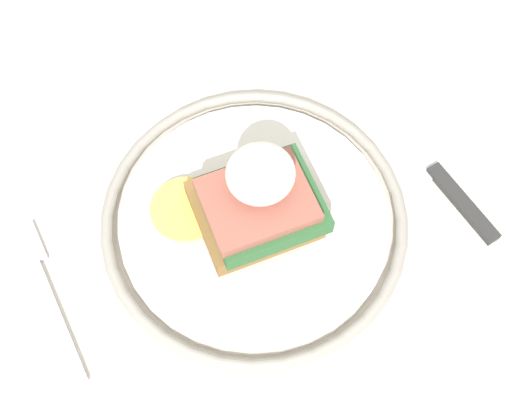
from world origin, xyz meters
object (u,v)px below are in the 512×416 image
at_px(sandwich, 257,202).
at_px(fork, 46,291).
at_px(plate, 256,223).
at_px(knife, 438,175).

height_order(sandwich, fork, sandwich).
relative_size(plate, fork, 1.75).
relative_size(plate, knife, 1.44).
bearing_deg(knife, fork, 176.29).
xyz_separation_m(plate, fork, (-0.17, 0.01, -0.01)).
xyz_separation_m(sandwich, fork, (-0.17, 0.01, -0.04)).
bearing_deg(fork, knife, -3.71).
xyz_separation_m(plate, knife, (0.16, -0.01, -0.01)).
bearing_deg(sandwich, fork, 177.07).
height_order(plate, knife, plate).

